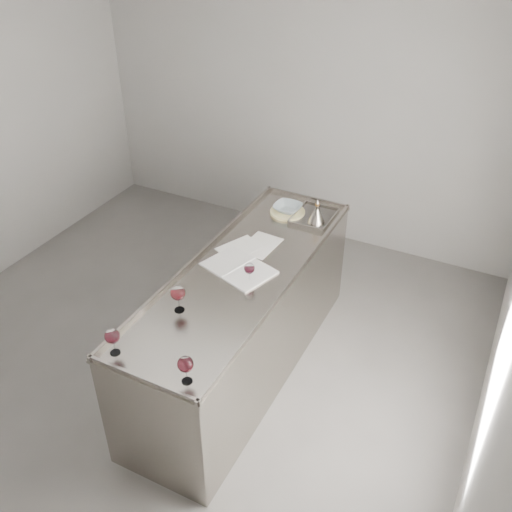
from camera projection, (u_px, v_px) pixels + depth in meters
The scene contains 12 objects.
room_shell at pixel (153, 217), 3.76m from camera, with size 4.54×5.04×2.84m.
counter at pixel (243, 320), 4.32m from camera, with size 0.77×2.42×0.97m.
wine_glass_left at pixel (112, 337), 3.29m from camera, with size 0.09×0.09×0.18m.
wine_glass_middle at pixel (178, 294), 3.61m from camera, with size 0.10×0.10×0.19m.
wine_glass_right at pixel (185, 365), 3.10m from camera, with size 0.09×0.09×0.18m.
wine_glass_small at pixel (249, 269), 3.88m from camera, with size 0.07×0.07×0.15m.
notebook at pixel (239, 268), 4.06m from camera, with size 0.56×0.47×0.02m.
loose_paper_top at pixel (260, 245), 4.32m from camera, with size 0.23×0.33×0.00m, color silver.
loose_paper_under at pixel (240, 248), 4.29m from camera, with size 0.22×0.32×0.00m, color silver.
trivet at pixel (288, 212), 4.73m from camera, with size 0.29×0.29×0.02m, color beige.
ceramic_bowl at pixel (288, 208), 4.71m from camera, with size 0.23×0.23×0.06m, color #97A8AF.
wine_funnel at pixel (317, 215), 4.57m from camera, with size 0.15×0.15×0.21m.
Camera 1 is at (2.08, -2.60, 3.30)m, focal length 40.00 mm.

